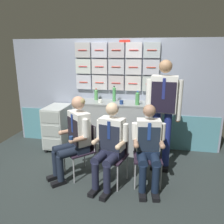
{
  "coord_description": "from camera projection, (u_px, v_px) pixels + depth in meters",
  "views": [
    {
      "loc": [
        0.81,
        -2.97,
        1.92
      ],
      "look_at": [
        0.19,
        0.24,
        1.02
      ],
      "focal_mm": 35.93,
      "sensor_mm": 36.0,
      "label": 1
    }
  ],
  "objects": [
    {
      "name": "water_bottle_blue_cap",
      "position": [
        137.0,
        98.0,
        3.98
      ],
      "size": [
        0.07,
        0.07,
        0.25
      ],
      "color": "#489750",
      "rests_on": "galley_counter"
    },
    {
      "name": "service_trolley",
      "position": [
        58.0,
        126.0,
        4.49
      ],
      "size": [
        0.4,
        0.65,
        0.87
      ],
      "color": "black",
      "rests_on": "ground"
    },
    {
      "name": "water_bottle_short",
      "position": [
        96.0,
        94.0,
        4.4
      ],
      "size": [
        0.07,
        0.07,
        0.23
      ],
      "color": "#529E57",
      "rests_on": "galley_counter"
    },
    {
      "name": "folding_chair_left",
      "position": [
        84.0,
        144.0,
        3.53
      ],
      "size": [
        0.57,
        0.57,
        0.82
      ],
      "color": "#A8AAAF",
      "rests_on": "ground"
    },
    {
      "name": "paper_cup_blue",
      "position": [
        158.0,
        102.0,
        4.11
      ],
      "size": [
        0.06,
        0.06,
        0.06
      ],
      "color": "navy",
      "rests_on": "galley_counter"
    },
    {
      "name": "crew_member_right",
      "position": [
        110.0,
        142.0,
        3.17
      ],
      "size": [
        0.51,
        0.66,
        1.23
      ],
      "color": "black",
      "rests_on": "ground"
    },
    {
      "name": "paper_cup_tan",
      "position": [
        154.0,
        103.0,
        4.01
      ],
      "size": [
        0.06,
        0.06,
        0.06
      ],
      "color": "tan",
      "rests_on": "galley_counter"
    },
    {
      "name": "galley_bulkhead",
      "position": [
        114.0,
        93.0,
        4.48
      ],
      "size": [
        4.2,
        0.14,
        2.15
      ],
      "color": "#8F98AD",
      "rests_on": "ground"
    },
    {
      "name": "galley_counter",
      "position": [
        118.0,
        127.0,
        4.35
      ],
      "size": [
        1.67,
        0.53,
        0.99
      ],
      "color": "#9BA1A1",
      "rests_on": "ground"
    },
    {
      "name": "ground",
      "position": [
        97.0,
        180.0,
        3.48
      ],
      "size": [
        4.8,
        4.8,
        0.04
      ],
      "primitive_type": "cube",
      "color": "#2B3333"
    },
    {
      "name": "espresso_cup_small",
      "position": [
        100.0,
        101.0,
        4.17
      ],
      "size": [
        0.07,
        0.07,
        0.06
      ],
      "color": "white",
      "rests_on": "galley_counter"
    },
    {
      "name": "crew_member_left",
      "position": [
        75.0,
        134.0,
        3.39
      ],
      "size": [
        0.68,
        0.68,
        1.28
      ],
      "color": "black",
      "rests_on": "ground"
    },
    {
      "name": "sparkling_bottle_green",
      "position": [
        114.0,
        94.0,
        4.26
      ],
      "size": [
        0.06,
        0.06,
        0.3
      ],
      "color": "#489B54",
      "rests_on": "galley_counter"
    },
    {
      "name": "folding_chair_right",
      "position": [
        114.0,
        149.0,
        3.36
      ],
      "size": [
        0.49,
        0.49,
        0.82
      ],
      "color": "#A8AAAF",
      "rests_on": "ground"
    },
    {
      "name": "crew_member_near_trolley",
      "position": [
        148.0,
        144.0,
        3.15
      ],
      "size": [
        0.48,
        0.62,
        1.21
      ],
      "color": "black",
      "rests_on": "ground"
    },
    {
      "name": "crew_member_standing",
      "position": [
        163.0,
        105.0,
        3.53
      ],
      "size": [
        0.56,
        0.3,
        1.79
      ],
      "color": "black",
      "rests_on": "ground"
    },
    {
      "name": "folding_chair_near_trolley",
      "position": [
        147.0,
        149.0,
        3.35
      ],
      "size": [
        0.45,
        0.45,
        0.82
      ],
      "color": "#A8AAAF",
      "rests_on": "ground"
    },
    {
      "name": "coffee_cup_white",
      "position": [
        121.0,
        102.0,
        4.05
      ],
      "size": [
        0.07,
        0.07,
        0.07
      ],
      "color": "navy",
      "rests_on": "galley_counter"
    }
  ]
}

